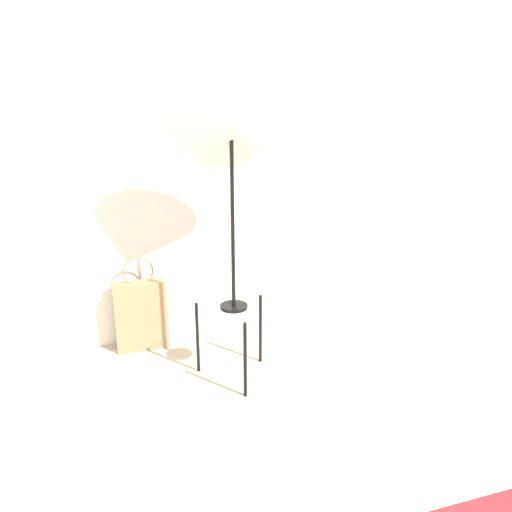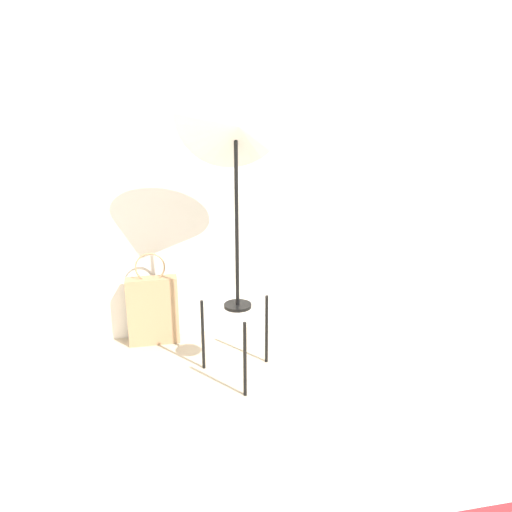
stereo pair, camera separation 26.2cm
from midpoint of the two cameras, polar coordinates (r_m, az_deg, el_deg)
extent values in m
cube|color=silver|center=(3.38, -2.10, 11.96)|extent=(8.00, 0.05, 2.60)
cylinder|color=black|center=(2.86, 1.41, -11.82)|extent=(0.02, 0.02, 0.46)
cylinder|color=black|center=(3.13, -3.69, -9.06)|extent=(0.02, 0.02, 0.46)
cylinder|color=black|center=(3.20, 3.59, -8.42)|extent=(0.02, 0.02, 0.46)
cylinder|color=black|center=(2.96, 0.44, -5.75)|extent=(0.16, 0.16, 0.02)
cylinder|color=black|center=(2.79, 0.47, 4.34)|extent=(0.02, 0.02, 1.06)
cone|color=white|center=(2.72, 0.49, 15.33)|extent=(0.65, 0.39, 0.68)
cube|color=#9E7A56|center=(3.48, -9.59, -6.23)|extent=(0.34, 0.11, 0.48)
torus|color=#9E7A56|center=(3.37, -9.86, -1.31)|extent=(0.20, 0.01, 0.20)
camera|label=1|loc=(0.13, -87.14, 0.91)|focal=35.00mm
camera|label=2|loc=(0.13, 92.86, -0.91)|focal=35.00mm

